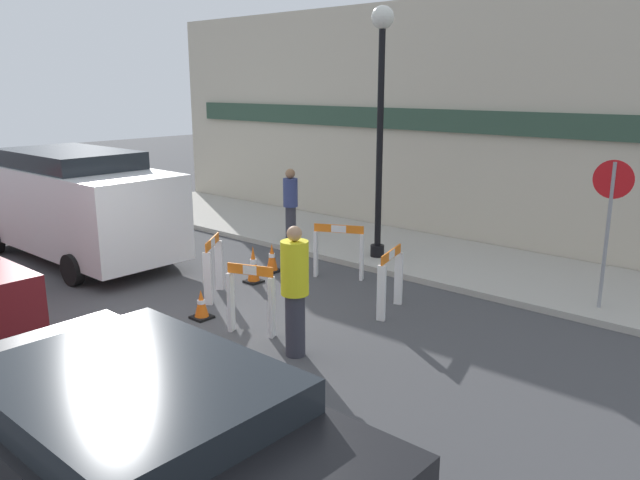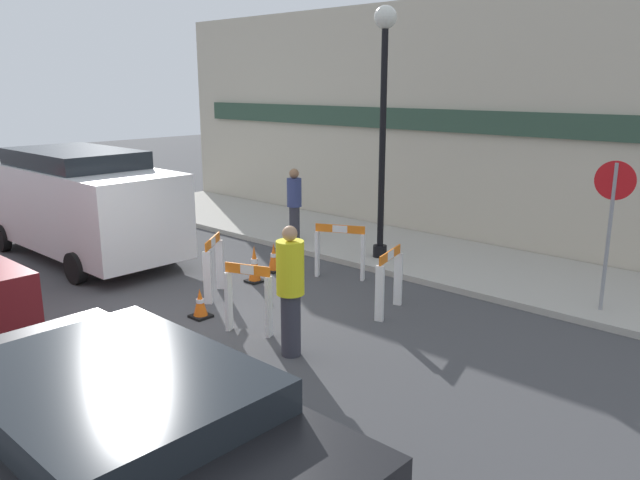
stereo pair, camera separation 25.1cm
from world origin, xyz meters
The scene contains 16 objects.
ground_plane centered at (0.00, 0.00, 0.00)m, with size 60.00×60.00×0.00m, color #424244.
sidewalk_slab centered at (0.00, 6.09, 0.06)m, with size 18.00×3.18×0.11m.
storefront_facade centered at (0.00, 7.75, 2.75)m, with size 18.00×0.22×5.50m.
streetlamp_post centered at (0.39, 5.19, 3.31)m, with size 0.44×0.44×4.95m.
stop_sign centered at (4.89, 5.09, 1.70)m, with size 0.60×0.08×2.37m.
barricade_0 centered at (-0.40, 1.51, 0.57)m, with size 0.62×0.77×1.06m.
barricade_1 centered at (1.31, 0.81, 0.56)m, with size 0.73×0.38×1.07m.
barricade_2 centered at (2.32, 2.92, 0.57)m, with size 0.37×0.89×1.05m.
barricade_3 centered at (0.51, 3.78, 0.57)m, with size 0.92×0.54×1.04m.
traffic_cone_0 centered at (-0.50, 2.52, 0.34)m, with size 0.30×0.30×0.70m.
traffic_cone_1 centered at (-0.74, 3.23, 0.27)m, with size 0.30×0.30×0.57m.
traffic_cone_2 centered at (0.26, 0.71, 0.23)m, with size 0.30×0.30×0.47m.
person_worker centered at (2.32, 0.70, 0.97)m, with size 0.53×0.53×1.81m.
person_pedestrian centered at (-1.97, 5.04, 1.00)m, with size 0.41×0.41×1.64m.
parked_car_2 centered at (4.20, -2.89, 0.94)m, with size 3.85×1.97×1.66m.
work_van centered at (-4.56, 1.19, 1.26)m, with size 5.52×2.17×2.30m.
Camera 1 is at (7.81, -5.00, 3.61)m, focal length 35.00 mm.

